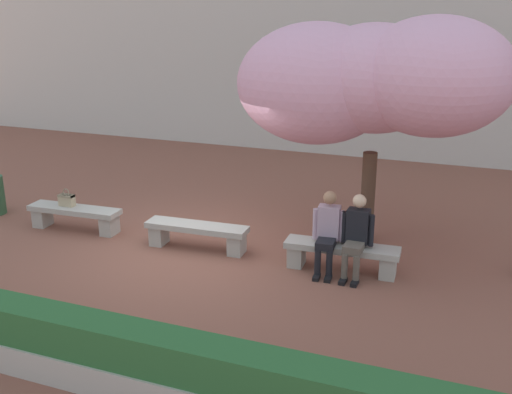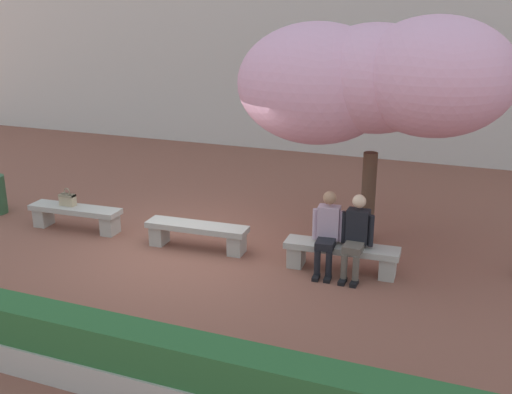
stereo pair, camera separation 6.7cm
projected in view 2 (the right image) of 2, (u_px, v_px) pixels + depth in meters
ground_plane at (197, 248)px, 10.41m from camera, size 100.00×100.00×0.00m
stone_bench_west_end at (76, 214)px, 11.20m from camera, size 1.82×0.52×0.45m
stone_bench_near_west at (197, 232)px, 10.31m from camera, size 1.82×0.52×0.45m
stone_bench_center at (341, 253)px, 9.42m from camera, size 1.82×0.52×0.45m
person_seated_left at (328, 229)px, 9.33m from camera, size 0.51×0.70×1.29m
person_seated_right at (356, 233)px, 9.18m from camera, size 0.51×0.69×1.29m
handbag at (68, 199)px, 11.20m from camera, size 0.30×0.15×0.34m
cherry_tree_main at (371, 80)px, 9.83m from camera, size 4.56×2.76×3.91m
planter_hedge_foreground at (41, 340)px, 6.83m from camera, size 11.77×0.50×0.80m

